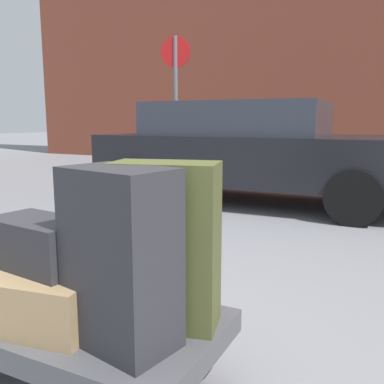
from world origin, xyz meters
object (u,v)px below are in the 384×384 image
(luggage_cart, at_px, (72,326))
(duffel_bag_charcoal_topmost_pile, at_px, (40,243))
(parked_car, at_px, (250,149))
(no_parking_sign, at_px, (176,97))
(suitcase_charcoal_rear_right, at_px, (121,258))
(suitcase_tan_rear_left, at_px, (43,291))
(suitcase_olive_front_left, at_px, (166,245))

(luggage_cart, distance_m, duffel_bag_charcoal_topmost_pile, 0.41)
(parked_car, xyz_separation_m, no_parking_sign, (-1.49, 0.54, 0.79))
(parked_car, relative_size, no_parking_sign, 1.72)
(suitcase_charcoal_rear_right, relative_size, no_parking_sign, 0.27)
(luggage_cart, xyz_separation_m, suitcase_charcoal_rear_right, (0.36, -0.12, 0.41))
(suitcase_tan_rear_left, height_order, parked_car, parked_car)
(suitcase_charcoal_rear_right, height_order, parked_car, parked_car)
(suitcase_charcoal_rear_right, xyz_separation_m, parked_car, (-1.05, 4.56, 0.09))
(parked_car, bearing_deg, no_parking_sign, 160.13)
(luggage_cart, relative_size, duffel_bag_charcoal_topmost_pile, 3.03)
(no_parking_sign, bearing_deg, luggage_cart, -66.33)
(duffel_bag_charcoal_topmost_pile, distance_m, no_parking_sign, 5.56)
(luggage_cart, bearing_deg, parked_car, 98.84)
(luggage_cart, distance_m, suitcase_olive_front_left, 0.60)
(parked_car, height_order, no_parking_sign, no_parking_sign)
(suitcase_charcoal_rear_right, distance_m, parked_car, 4.68)
(suitcase_olive_front_left, distance_m, duffel_bag_charcoal_topmost_pile, 0.54)
(no_parking_sign, bearing_deg, parked_car, -19.87)
(suitcase_tan_rear_left, distance_m, suitcase_charcoal_rear_right, 0.49)
(no_parking_sign, bearing_deg, suitcase_charcoal_rear_right, -63.46)
(suitcase_tan_rear_left, relative_size, parked_car, 0.14)
(suitcase_tan_rear_left, height_order, suitcase_olive_front_left, suitcase_olive_front_left)
(suitcase_olive_front_left, bearing_deg, suitcase_charcoal_rear_right, -120.67)
(luggage_cart, relative_size, suitcase_tan_rear_left, 2.28)
(luggage_cart, relative_size, no_parking_sign, 0.53)
(duffel_bag_charcoal_topmost_pile, xyz_separation_m, parked_car, (-0.62, 4.53, 0.10))
(luggage_cart, height_order, suitcase_olive_front_left, suitcase_olive_front_left)
(suitcase_charcoal_rear_right, distance_m, no_parking_sign, 5.77)
(suitcase_olive_front_left, bearing_deg, no_parking_sign, 104.35)
(suitcase_charcoal_rear_right, bearing_deg, suitcase_olive_front_left, 85.11)
(suitcase_charcoal_rear_right, distance_m, duffel_bag_charcoal_topmost_pile, 0.44)
(suitcase_olive_front_left, bearing_deg, parked_car, 90.65)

